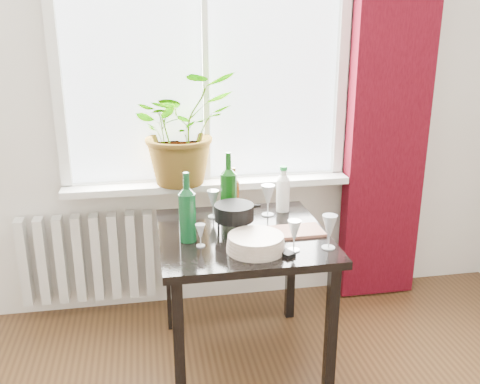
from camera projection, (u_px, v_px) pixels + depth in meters
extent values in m
cube|color=white|center=(204.00, 51.00, 3.07)|extent=(1.72, 0.08, 1.62)
cube|color=white|center=(208.00, 184.00, 3.24)|extent=(1.72, 0.20, 0.04)
cube|color=#39050D|center=(390.00, 102.00, 3.26)|extent=(0.50, 0.12, 2.56)
cube|color=silver|center=(88.00, 258.00, 3.28)|extent=(0.80, 0.10, 0.55)
cube|color=black|center=(243.00, 236.00, 2.73)|extent=(0.85, 0.85, 0.04)
cube|color=black|center=(179.00, 347.00, 2.44)|extent=(0.05, 0.05, 0.70)
cube|color=black|center=(170.00, 275.00, 3.13)|extent=(0.05, 0.05, 0.70)
cube|color=black|center=(331.00, 331.00, 2.57)|extent=(0.05, 0.05, 0.70)
cube|color=black|center=(291.00, 265.00, 3.25)|extent=(0.05, 0.05, 0.70)
imported|color=#257A20|center=(182.00, 128.00, 3.09)|extent=(0.74, 0.69, 0.66)
cylinder|color=beige|center=(256.00, 243.00, 2.51)|extent=(0.33, 0.33, 0.07)
cube|color=black|center=(279.00, 250.00, 2.50)|extent=(0.13, 0.18, 0.02)
cube|color=#9E5E47|center=(296.00, 231.00, 2.73)|extent=(0.27, 0.18, 0.01)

